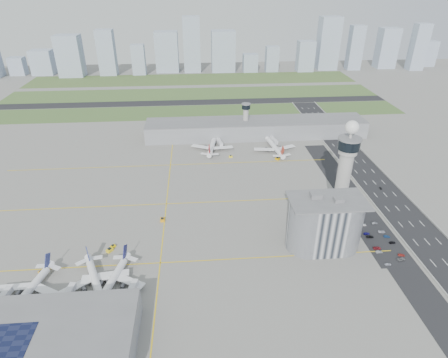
{
  "coord_description": "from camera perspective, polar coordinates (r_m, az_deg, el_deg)",
  "views": [
    {
      "loc": [
        -17.81,
        -188.91,
        137.44
      ],
      "look_at": [
        0.0,
        35.0,
        15.0
      ],
      "focal_mm": 30.0,
      "sensor_mm": 36.0,
      "label": 1
    }
  ],
  "objects": [
    {
      "name": "ground",
      "position": [
        234.29,
        0.68,
        -7.32
      ],
      "size": [
        1000.0,
        1000.0,
        0.0
      ],
      "primitive_type": "plane",
      "color": "gray"
    },
    {
      "name": "grass_strip_0",
      "position": [
        436.12,
        -4.68,
        10.14
      ],
      "size": [
        480.0,
        50.0,
        0.08
      ],
      "primitive_type": "cube",
      "color": "#45632E",
      "rests_on": "ground"
    },
    {
      "name": "grass_strip_1",
      "position": [
        507.85,
        -4.74,
        12.8
      ],
      "size": [
        480.0,
        60.0,
        0.08
      ],
      "primitive_type": "cube",
      "color": "#496731",
      "rests_on": "ground"
    },
    {
      "name": "grass_strip_2",
      "position": [
        585.27,
        -4.8,
        14.92
      ],
      "size": [
        480.0,
        70.0,
        0.08
      ],
      "primitive_type": "cube",
      "color": "#425528",
      "rests_on": "ground"
    },
    {
      "name": "runway",
      "position": [
        471.38,
        -4.71,
        11.56
      ],
      "size": [
        480.0,
        22.0,
        0.1
      ],
      "primitive_type": "cube",
      "color": "black",
      "rests_on": "ground"
    },
    {
      "name": "highway",
      "position": [
        268.7,
        26.04,
        -5.44
      ],
      "size": [
        28.0,
        500.0,
        0.1
      ],
      "primitive_type": "cube",
      "color": "black",
      "rests_on": "ground"
    },
    {
      "name": "barrier_left",
      "position": [
        261.78,
        23.4,
        -5.59
      ],
      "size": [
        0.6,
        500.0,
        1.2
      ],
      "primitive_type": "cube",
      "color": "#9E9E99",
      "rests_on": "ground"
    },
    {
      "name": "barrier_right",
      "position": [
        275.62,
        28.59,
        -5.09
      ],
      "size": [
        0.6,
        500.0,
        1.2
      ],
      "primitive_type": "cube",
      "color": "#9E9E99",
      "rests_on": "ground"
    },
    {
      "name": "landside_road",
      "position": [
        250.02,
        22.09,
        -7.17
      ],
      "size": [
        18.0,
        260.0,
        0.08
      ],
      "primitive_type": "cube",
      "color": "black",
      "rests_on": "ground"
    },
    {
      "name": "parking_lot",
      "position": [
        240.69,
        22.82,
        -8.84
      ],
      "size": [
        20.0,
        44.0,
        0.1
      ],
      "primitive_type": "cube",
      "color": "black",
      "rests_on": "ground"
    },
    {
      "name": "taxiway_line_h_0",
      "position": [
        211.26,
        -9.69,
        -12.49
      ],
      "size": [
        260.0,
        0.6,
        0.01
      ],
      "primitive_type": "cube",
      "color": "yellow",
      "rests_on": "ground"
    },
    {
      "name": "taxiway_line_h_1",
      "position": [
        259.42,
        -8.77,
        -3.77
      ],
      "size": [
        260.0,
        0.6,
        0.01
      ],
      "primitive_type": "cube",
      "color": "yellow",
      "rests_on": "ground"
    },
    {
      "name": "taxiway_line_h_2",
      "position": [
        311.72,
        -8.16,
        2.12
      ],
      "size": [
        260.0,
        0.6,
        0.01
      ],
      "primitive_type": "cube",
      "color": "yellow",
      "rests_on": "ground"
    },
    {
      "name": "taxiway_line_v",
      "position": [
        259.42,
        -8.77,
        -3.77
      ],
      "size": [
        0.6,
        260.0,
        0.01
      ],
      "primitive_type": "cube",
      "color": "yellow",
      "rests_on": "ground"
    },
    {
      "name": "control_tower",
      "position": [
        239.42,
        17.99,
        1.78
      ],
      "size": [
        14.0,
        14.0,
        64.5
      ],
      "color": "#ADAAA5",
      "rests_on": "ground"
    },
    {
      "name": "secondary_tower",
      "position": [
        362.24,
        3.33,
        9.43
      ],
      "size": [
        8.6,
        8.6,
        31.9
      ],
      "color": "#ADAAA5",
      "rests_on": "ground"
    },
    {
      "name": "admin_building",
      "position": [
        218.29,
        15.06,
        -6.56
      ],
      "size": [
        42.0,
        24.0,
        33.5
      ],
      "color": "#B2B2B7",
      "rests_on": "ground"
    },
    {
      "name": "terminal_pier",
      "position": [
        365.55,
        4.9,
        7.73
      ],
      "size": [
        210.0,
        32.0,
        15.8
      ],
      "color": "gray",
      "rests_on": "ground"
    },
    {
      "name": "near_terminal",
      "position": [
        183.1,
        -27.41,
        -21.36
      ],
      "size": [
        84.0,
        42.0,
        13.0
      ],
      "color": "gray",
      "rests_on": "ground"
    },
    {
      "name": "airplane_near_a",
      "position": [
        209.93,
        -27.72,
        -14.37
      ],
      "size": [
        42.1,
        46.44,
        11.07
      ],
      "primitive_type": null,
      "rotation": [
        0.0,
        0.0,
        -1.81
      ],
      "color": "white",
      "rests_on": "ground"
    },
    {
      "name": "airplane_near_b",
      "position": [
        202.33,
        -19.13,
        -13.99
      ],
      "size": [
        47.79,
        51.07,
        11.43
      ],
      "primitive_type": null,
      "rotation": [
        0.0,
        0.0,
        -1.17
      ],
      "color": "white",
      "rests_on": "ground"
    },
    {
      "name": "airplane_near_c",
      "position": [
        200.24,
        -16.75,
        -14.12
      ],
      "size": [
        42.43,
        46.75,
        11.12
      ],
      "primitive_type": null,
      "rotation": [
        0.0,
        0.0,
        -1.82
      ],
      "color": "white",
      "rests_on": "ground"
    },
    {
      "name": "airplane_far_a",
      "position": [
        335.1,
        -1.81,
        5.53
      ],
      "size": [
        44.85,
        50.27,
        12.44
      ],
      "primitive_type": null,
      "rotation": [
        0.0,
        0.0,
        1.4
      ],
      "color": "white",
      "rests_on": "ground"
    },
    {
      "name": "airplane_far_b",
      "position": [
        335.24,
        7.72,
        5.3
      ],
      "size": [
        43.98,
        49.81,
        12.64
      ],
      "primitive_type": null,
      "rotation": [
        0.0,
        0.0,
        1.7
      ],
      "color": "white",
      "rests_on": "ground"
    },
    {
      "name": "jet_bridge_near_1",
      "position": [
        196.78,
        -23.62,
        -17.64
      ],
      "size": [
        5.39,
        14.31,
        5.7
      ],
      "primitive_type": null,
      "rotation": [
        0.0,
        0.0,
        1.4
      ],
      "color": "silver",
      "rests_on": "ground"
    },
    {
      "name": "jet_bridge_near_2",
      "position": [
        188.98,
        -14.57,
        -18.03
      ],
      "size": [
        5.39,
        14.31,
        5.7
      ],
      "primitive_type": null,
      "rotation": [
        0.0,
        0.0,
        1.4
      ],
      "color": "silver",
      "rests_on": "ground"
    },
    {
      "name": "jet_bridge_far_0",
      "position": [
        348.55,
        -0.94,
        5.88
      ],
      "size": [
        5.39,
        14.31,
        5.7
      ],
      "primitive_type": null,
      "rotation": [
        0.0,
        0.0,
        -1.4
      ],
      "color": "silver",
      "rests_on": "ground"
    },
    {
      "name": "jet_bridge_far_1",
      "position": [
        354.92,
        7.19,
        6.08
      ],
      "size": [
        5.39,
        14.31,
        5.7
      ],
      "primitive_type": null,
      "rotation": [
        0.0,
        0.0,
        -1.4
      ],
      "color": "silver",
      "rests_on": "ground"
    },
    {
      "name": "tug_0",
      "position": [
        222.84,
        -26.03,
        -12.68
      ],
      "size": [
        4.12,
        4.11,
        2.01
      ],
      "primitive_type": null,
      "rotation": [
        0.0,
        0.0,
        0.79
      ],
      "color": "gold",
      "rests_on": "ground"
    },
    {
      "name": "tug_1",
      "position": [
        224.75,
        -17.04,
        -10.27
      ],
      "size": [
        4.19,
        4.44,
        2.13
      ],
      "primitive_type": null,
      "rotation": [
        0.0,
        0.0,
        2.51
      ],
      "color": "yellow",
      "rests_on": "ground"
    },
    {
      "name": "tug_2",
      "position": [
        227.25,
        -16.57,
        -9.78
      ],
      "size": [
        3.38,
        3.4,
        1.65
      ],
      "primitive_type": null,
      "rotation": [
        0.0,
        0.0,
        2.37
      ],
      "color": "yellow",
      "rests_on": "ground"
    },
    {
      "name": "tug_3",
      "position": [
        242.35,
        -9.38,
        -6.09
      ],
      "size": [
        2.71,
        3.79,
        2.13
      ],
      "primitive_type": null,
      "rotation": [
        0.0,
        0.0,
        0.06
      ],
      "color": "orange",
      "rests_on": "ground"
    },
    {
      "name": "tug_4",
      "position": [
        321.75,
        1.03,
        3.48
      ],
      "size": [
        3.05,
        2.11,
        1.76
      ],
      "primitive_type": null,
      "rotation": [
        0.0,
        0.0,
        -1.58
      ],
      "color": "yellow",
      "rests_on": "ground"
    },
    {
      "name": "tug_5",
      "position": [
        320.69,
        8.14,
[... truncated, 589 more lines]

